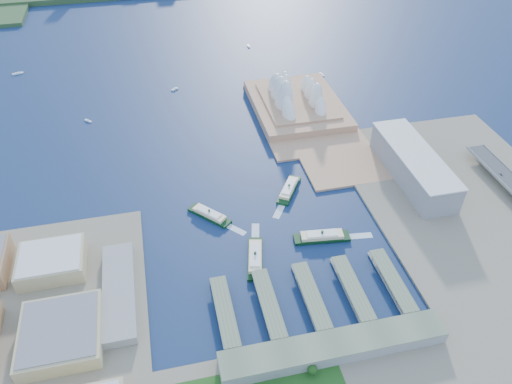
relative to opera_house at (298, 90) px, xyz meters
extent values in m
plane|color=#0D1C40|center=(-105.00, -280.00, -32.00)|extent=(3000.00, 3000.00, 0.00)
cube|color=gray|center=(-355.00, -385.00, -30.50)|extent=(220.00, 390.00, 3.00)
cube|color=gray|center=(135.00, -330.00, -30.50)|extent=(240.00, 500.00, 3.00)
cube|color=tan|center=(2.50, -20.00, -30.50)|extent=(135.00, 220.00, 3.00)
cube|color=gray|center=(90.00, -200.00, -11.50)|extent=(45.00, 155.00, 35.00)
cube|color=gray|center=(-90.00, -415.00, -23.00)|extent=(200.00, 28.00, 12.00)
imported|color=slate|center=(191.00, -234.68, -16.51)|extent=(1.80, 4.42, 1.28)
camera|label=1|loc=(-210.75, -642.03, 352.72)|focal=35.00mm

